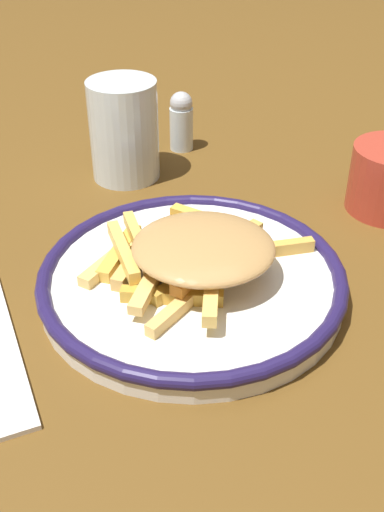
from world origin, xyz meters
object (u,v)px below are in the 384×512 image
plate (192,279)px  water_glass (124,130)px  fries_heap (193,253)px  salt_shaker (181,121)px

plate → water_glass: 0.25m
fries_heap → salt_shaker: size_ratio=2.88×
plate → water_glass: bearing=85.9°
plate → fries_heap: fries_heap is taller
plate → salt_shaker: salt_shaker is taller
fries_heap → salt_shaker: (0.11, 0.29, -0.00)m
salt_shaker → plate: bearing=-110.6°
water_glass → plate: bearing=-94.1°
fries_heap → salt_shaker: salt_shaker is taller
fries_heap → water_glass: water_glass is taller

